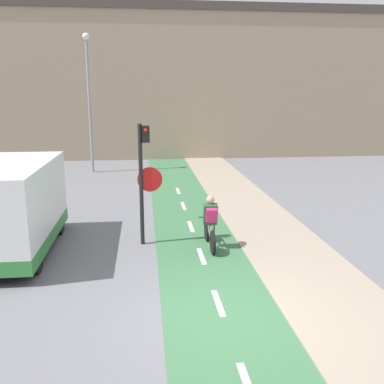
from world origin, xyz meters
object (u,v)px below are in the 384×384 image
Objects in this scene: street_lamp_far at (89,90)px; traffic_light_pole at (144,171)px; cyclist_near at (210,223)px; van at (7,210)px.

traffic_light_pole is at bearing -76.65° from street_lamp_far.
cyclist_near is 5.26m from van.
street_lamp_far reaches higher than traffic_light_pole.
traffic_light_pole is 2.24m from cyclist_near.
traffic_light_pole is 0.74× the size of van.
street_lamp_far is at bearing 85.98° from van.
van is (-3.52, -0.26, -0.88)m from traffic_light_pole.
traffic_light_pole is 11.90m from street_lamp_far.
traffic_light_pole reaches higher than cyclist_near.
cyclist_near is 0.38× the size of van.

